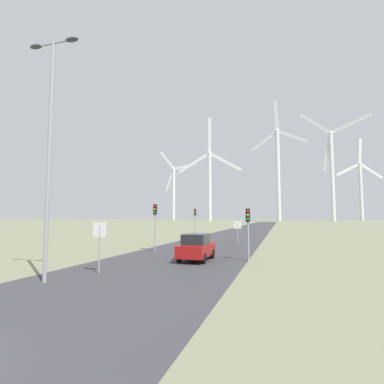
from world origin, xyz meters
The scene contains 13 objects.
road_surface centered at (0.00, 48.00, 0.00)m, with size 10.00×240.00×0.01m.
streetlamp centered at (-3.27, 7.79, 7.07)m, with size 2.82×0.32×11.58m.
stop_sign_near centered at (-2.15, 10.42, 1.90)m, with size 0.81×0.07×2.72m.
stop_sign_far centered at (2.79, 28.11, 1.78)m, with size 0.81×0.07×2.55m.
traffic_light_post_near_left centered at (-3.40, 20.65, 3.00)m, with size 0.28×0.34×4.09m.
traffic_light_post_near_right centered at (5.05, 17.00, 2.62)m, with size 0.28×0.34×3.56m.
traffic_light_post_mid_left centered at (-4.03, 35.70, 2.97)m, with size 0.28×0.33×4.06m.
car_approaching centered at (1.57, 16.40, 0.91)m, with size 1.88×4.11×1.83m.
wind_turbine_far_left centered at (-69.33, 206.19, 24.22)m, with size 29.52×3.34×53.00m.
wind_turbine_left centered at (-35.66, 180.68, 27.65)m, with size 41.13×2.60×66.71m.
wind_turbine_center centered at (6.33, 179.27, 32.54)m, with size 32.57×8.92×72.97m.
wind_turbine_right centered at (36.47, 185.02, 32.03)m, with size 37.45×12.50×67.35m.
wind_turbine_far_right centered at (58.99, 219.25, 24.07)m, with size 30.13×8.39×55.88m.
Camera 1 is at (7.20, -3.69, 3.02)m, focal length 28.00 mm.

